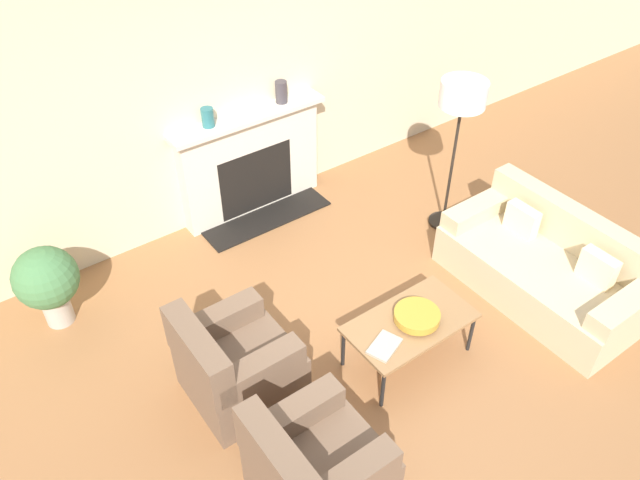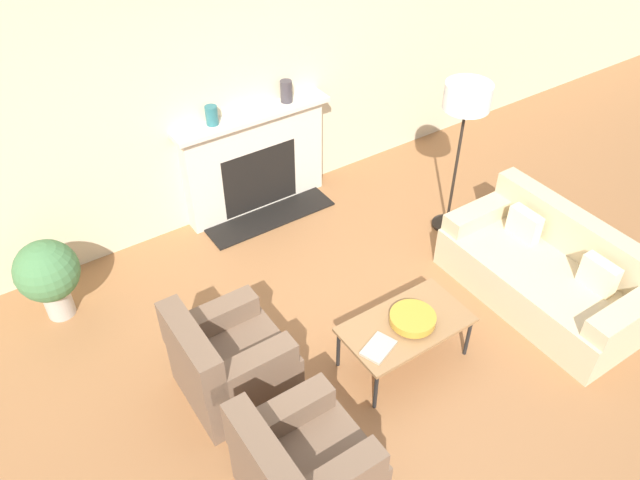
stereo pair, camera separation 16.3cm
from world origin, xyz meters
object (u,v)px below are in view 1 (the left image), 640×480
object	(u,v)px
floor_lamp	(462,104)
coffee_table	(410,324)
mantel_vase_left	(208,117)
fireplace	(251,164)
bowl	(417,316)
armchair_far	(235,365)
armchair_near	(315,468)
book	(384,346)
potted_plant	(47,281)
mantel_vase_center_left	(281,92)
couch	(546,267)

from	to	relation	value
floor_lamp	coffee_table	bearing A→B (deg)	-143.74
floor_lamp	mantel_vase_left	distance (m)	2.41
fireplace	floor_lamp	world-z (taller)	floor_lamp
bowl	armchair_far	bearing A→B (deg)	158.57
armchair_near	coffee_table	world-z (taller)	armchair_near
book	potted_plant	xyz separation A→B (m)	(-1.89, 2.23, 0.03)
floor_lamp	mantel_vase_center_left	bearing A→B (deg)	126.72
couch	floor_lamp	size ratio (longest dim) A/B	1.13
floor_lamp	mantel_vase_left	xyz separation A→B (m)	(-1.92, 1.45, -0.17)
floor_lamp	mantel_vase_center_left	distance (m)	1.81
armchair_far	book	distance (m)	1.16
couch	mantel_vase_left	xyz separation A→B (m)	(-1.93, 2.73, 0.95)
coffee_table	mantel_vase_center_left	world-z (taller)	mantel_vase_center_left
book	floor_lamp	world-z (taller)	floor_lamp
couch	mantel_vase_left	bearing A→B (deg)	-144.83
mantel_vase_left	mantel_vase_center_left	bearing A→B (deg)	0.00
couch	coffee_table	size ratio (longest dim) A/B	1.75
couch	floor_lamp	distance (m)	1.70
couch	mantel_vase_left	world-z (taller)	mantel_vase_left
armchair_far	potted_plant	xyz separation A→B (m)	(-0.90, 1.63, 0.15)
mantel_vase_center_left	bowl	bearing A→B (deg)	-99.66
armchair_far	potted_plant	bearing A→B (deg)	28.99
mantel_vase_left	couch	bearing A→B (deg)	-54.83
book	mantel_vase_center_left	size ratio (longest dim) A/B	1.40
fireplace	mantel_vase_center_left	xyz separation A→B (m)	(0.42, 0.01, 0.70)
couch	bowl	xyz separation A→B (m)	(-1.53, 0.11, 0.20)
mantel_vase_center_left	floor_lamp	bearing A→B (deg)	-53.28
floor_lamp	potted_plant	xyz separation A→B (m)	(-3.80, 0.99, -0.92)
mantel_vase_center_left	potted_plant	xyz separation A→B (m)	(-2.72, -0.45, -0.77)
potted_plant	coffee_table	bearing A→B (deg)	-43.78
coffee_table	mantel_vase_left	xyz separation A→B (m)	(-0.35, 2.60, 0.83)
armchair_near	bowl	distance (m)	1.48
fireplace	bowl	size ratio (longest dim) A/B	4.55
floor_lamp	couch	bearing A→B (deg)	-89.79
mantel_vase_center_left	potted_plant	bearing A→B (deg)	-170.57
armchair_near	potted_plant	size ratio (longest dim) A/B	1.10
armchair_far	book	world-z (taller)	armchair_far
mantel_vase_left	floor_lamp	bearing A→B (deg)	-37.00
mantel_vase_left	fireplace	bearing A→B (deg)	-1.95
coffee_table	potted_plant	size ratio (longest dim) A/B	1.32
fireplace	bowl	xyz separation A→B (m)	(-0.03, -2.60, -0.06)
bowl	potted_plant	size ratio (longest dim) A/B	0.47
mantel_vase_left	book	bearing A→B (deg)	-89.89
fireplace	mantel_vase_center_left	bearing A→B (deg)	1.95
mantel_vase_center_left	coffee_table	bearing A→B (deg)	-100.63
armchair_near	floor_lamp	bearing A→B (deg)	-59.71
bowl	mantel_vase_left	size ratio (longest dim) A/B	1.97
coffee_table	mantel_vase_center_left	size ratio (longest dim) A/B	4.61
armchair_far	mantel_vase_left	world-z (taller)	mantel_vase_left
armchair_far	armchair_near	bearing A→B (deg)	-180.00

